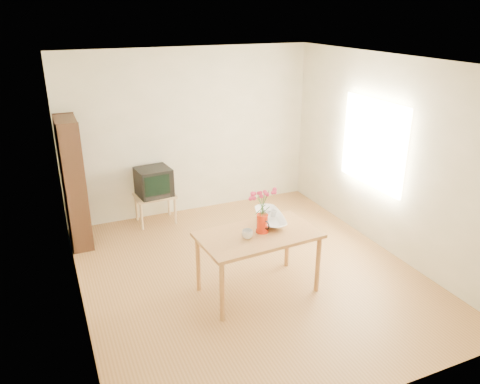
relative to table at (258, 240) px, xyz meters
name	(u,v)px	position (x,y,z in m)	size (l,w,h in m)	color
room	(252,176)	(0.10, 0.38, 0.64)	(4.50, 4.50, 4.50)	olive
table	(258,240)	(0.00, 0.00, 0.00)	(1.40, 0.86, 0.75)	#A96E3A
tv_stand	(155,199)	(-0.63, 2.34, -0.28)	(0.60, 0.45, 0.46)	tan
bookshelf	(74,187)	(-1.78, 2.12, 0.18)	(0.28, 0.70, 1.80)	black
pitcher	(262,224)	(0.06, 0.02, 0.19)	(0.14, 0.22, 0.22)	red
flowers	(263,201)	(0.06, 0.02, 0.47)	(0.25, 0.25, 0.35)	#DF3461
mug	(247,234)	(-0.16, -0.06, 0.14)	(0.13, 0.13, 0.10)	white
bowl	(271,204)	(0.29, 0.26, 0.30)	(0.45, 0.45, 0.42)	white
teacup_a	(268,208)	(0.25, 0.26, 0.26)	(0.08, 0.08, 0.07)	white
teacup_b	(273,206)	(0.33, 0.28, 0.26)	(0.08, 0.08, 0.07)	white
television	(153,181)	(-0.63, 2.36, 0.01)	(0.53, 0.50, 0.43)	black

